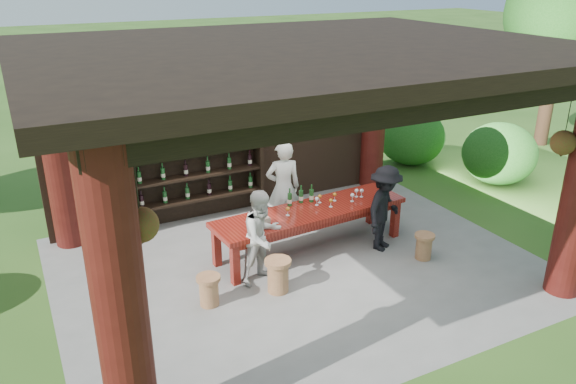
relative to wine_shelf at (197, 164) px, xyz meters
name	(u,v)px	position (x,y,z in m)	size (l,w,h in m)	color
ground	(299,266)	(0.84, -2.45, -1.11)	(90.00, 90.00, 0.00)	#2D5119
pavilion	(286,132)	(0.83, -2.02, 1.02)	(7.50, 6.00, 3.60)	slate
wine_shelf	(197,164)	(0.00, 0.00, 0.00)	(2.52, 0.38, 2.22)	black
tasting_table	(311,216)	(1.27, -2.03, -0.48)	(3.44, 1.11, 0.75)	#5D140D
stool_near_left	(278,275)	(0.21, -2.95, -0.84)	(0.40, 0.40, 0.52)	brown
stool_near_right	(424,246)	(2.79, -3.14, -0.88)	(0.33, 0.33, 0.44)	brown
stool_far_left	(209,290)	(-0.82, -2.83, -0.87)	(0.35, 0.35, 0.46)	brown
host	(283,188)	(1.18, -1.19, -0.26)	(0.62, 0.41, 1.70)	silver
guest_woman	(262,236)	(0.16, -2.54, -0.38)	(0.71, 0.55, 1.46)	beige
guest_man	(385,208)	(2.41, -2.53, -0.37)	(0.96, 0.55, 1.48)	black
table_bottles	(301,195)	(1.25, -1.72, -0.21)	(0.49, 0.13, 0.31)	#194C1E
table_glasses	(333,199)	(1.74, -1.96, -0.29)	(1.57, 0.31, 0.15)	silver
napkin_basket	(260,222)	(0.27, -2.22, -0.29)	(0.26, 0.18, 0.14)	#BF6672
shrubs	(352,204)	(2.30, -1.72, -0.58)	(13.70, 7.15, 1.36)	#194C14
trees	(449,29)	(4.93, -0.87, 2.25)	(21.35, 11.20, 4.80)	#3F2819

